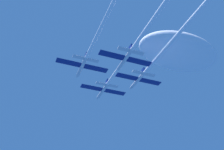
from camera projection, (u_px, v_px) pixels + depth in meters
name	position (u px, v px, depth m)	size (l,w,h in m)	color
jet_lead	(125.00, 59.00, 83.51)	(18.59, 71.79, 3.08)	silver
jet_left_wing	(96.00, 37.00, 75.92)	(18.59, 58.19, 3.08)	silver
jet_right_wing	(166.00, 48.00, 80.48)	(18.59, 67.22, 3.08)	silver
jet_slot	(153.00, 19.00, 68.71)	(18.59, 64.95, 3.08)	silver
cloud_wispy	(179.00, 52.00, 118.11)	(40.73, 22.40, 14.26)	white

